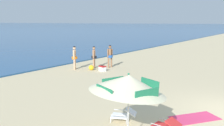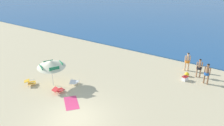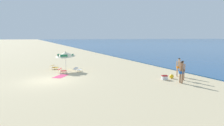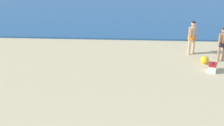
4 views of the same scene
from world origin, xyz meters
The scene contains 9 objects.
beach_umbrella_striped_main centered at (-4.61, 2.20, 1.85)m, with size 3.17×3.17×2.24m.
lounge_chair_under_umbrella centered at (-3.21, 3.22, 0.27)m, with size 0.82×1.02×0.52m.
lounge_chair_facing_sea centered at (-3.24, 1.57, 0.27)m, with size 0.64×0.94×0.52m.
person_standing_near_shore centered at (5.31, 9.79, 1.03)m, with size 0.52×0.43×1.78m.
person_standing_beside centered at (3.12, 11.54, 1.03)m, with size 0.45×0.43×1.77m.
person_wading_in centered at (4.43, 10.71, 0.99)m, with size 0.46×0.42×1.70m.
cooler_box centered at (3.74, 9.38, 0.20)m, with size 0.48×0.57×0.43m.
beach_ball centered at (3.59, 10.30, 0.19)m, with size 0.39×0.39×0.39m, color yellow.
beach_towel centered at (-1.43, 1.16, 0.01)m, with size 0.90×1.80×0.01m, color #DB3866.
Camera 1 is at (-10.47, -1.27, 3.60)m, focal length 39.56 mm.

